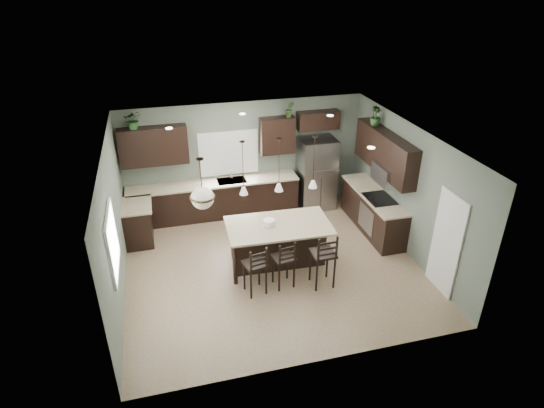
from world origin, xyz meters
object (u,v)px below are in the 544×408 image
at_px(kitchen_island, 278,244).
at_px(refrigerator, 317,174).
at_px(bar_stool_right, 323,259).
at_px(plant_back_left, 133,120).
at_px(bar_stool_center, 283,263).
at_px(bar_stool_left, 255,269).
at_px(serving_dish, 269,223).

bearing_deg(kitchen_island, refrigerator, 56.31).
relative_size(bar_stool_right, plant_back_left, 2.77).
distance_m(bar_stool_center, bar_stool_right, 0.77).
distance_m(bar_stool_left, bar_stool_right, 1.33).
bearing_deg(bar_stool_left, bar_stool_right, -16.25).
height_order(kitchen_island, bar_stool_center, bar_stool_center).
distance_m(serving_dish, bar_stool_left, 1.09).
height_order(bar_stool_center, plant_back_left, plant_back_left).
relative_size(bar_stool_left, bar_stool_right, 0.90).
bearing_deg(plant_back_left, bar_stool_left, -59.19).
height_order(refrigerator, bar_stool_left, refrigerator).
xyz_separation_m(bar_stool_left, bar_stool_right, (1.33, -0.10, 0.06)).
bearing_deg(bar_stool_center, serving_dish, 87.80).
bearing_deg(bar_stool_left, serving_dish, 47.94).
distance_m(serving_dish, bar_stool_right, 1.33).
bearing_deg(bar_stool_right, refrigerator, 71.33).
bearing_deg(kitchen_island, bar_stool_center, -96.03).
height_order(serving_dish, bar_stool_left, bar_stool_left).
height_order(kitchen_island, serving_dish, serving_dish).
relative_size(bar_stool_center, plant_back_left, 2.47).
xyz_separation_m(refrigerator, kitchen_island, (-1.63, -2.25, -0.46)).
xyz_separation_m(refrigerator, bar_stool_right, (-1.00, -3.20, -0.33)).
bearing_deg(bar_stool_center, plant_back_left, 119.70).
relative_size(refrigerator, bar_stool_left, 1.72).
height_order(refrigerator, bar_stool_right, refrigerator).
bearing_deg(refrigerator, bar_stool_right, -107.29).
distance_m(serving_dish, plant_back_left, 3.85).
distance_m(refrigerator, kitchen_island, 2.82).
height_order(bar_stool_left, bar_stool_center, bar_stool_left).
xyz_separation_m(refrigerator, plant_back_left, (-4.31, 0.22, 1.69)).
distance_m(kitchen_island, plant_back_left, 4.23).
distance_m(bar_stool_left, bar_stool_center, 0.59).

